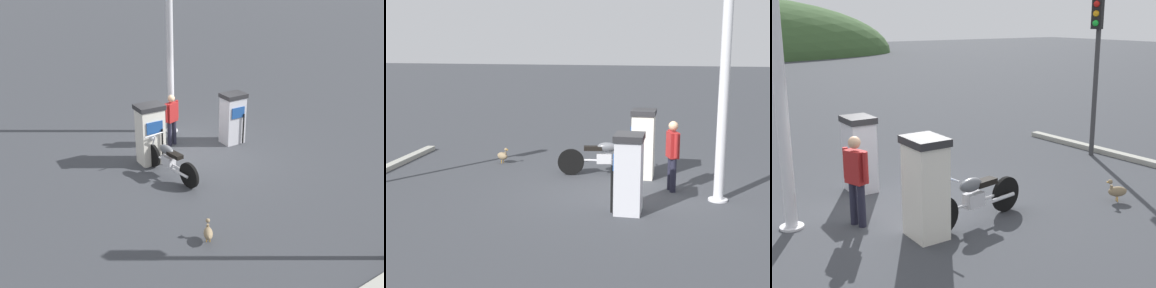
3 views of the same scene
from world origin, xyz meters
The scene contains 7 objects.
ground_plane centered at (0.00, 0.00, 0.00)m, with size 120.00×120.00×0.00m, color #383A3F.
fuel_pump_near centered at (-0.18, -1.35, 0.84)m, with size 0.61×0.73×1.65m.
fuel_pump_far centered at (-0.18, 1.35, 0.78)m, with size 0.60×0.70×1.53m.
motorcycle_near_pump centered at (0.79, -1.31, 0.46)m, with size 2.15×0.62×0.96m.
attendant_person centered at (-0.92, -0.31, 0.88)m, with size 0.31×0.57×1.55m.
wandering_duck centered at (3.65, -1.96, 0.21)m, with size 0.42×0.33×0.44m.
canopy_support_pole centered at (-1.90, 0.20, 2.30)m, with size 0.40×0.40×4.75m.
Camera 2 is at (-1.35, 10.82, 3.24)m, focal length 48.28 mm.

